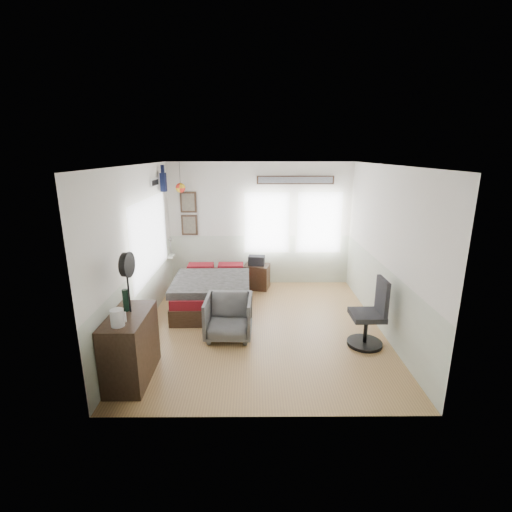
% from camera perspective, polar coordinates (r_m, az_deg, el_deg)
% --- Properties ---
extents(ground_plane, '(4.00, 4.50, 0.01)m').
position_cam_1_polar(ground_plane, '(6.48, 0.92, -10.85)').
color(ground_plane, '#A47749').
extents(room_shell, '(4.02, 4.52, 2.71)m').
position_cam_1_polar(room_shell, '(6.12, 0.22, 3.63)').
color(room_shell, silver).
rests_on(room_shell, ground_plane).
extents(wall_decor, '(3.55, 1.32, 1.44)m').
position_cam_1_polar(wall_decor, '(7.85, -7.53, 9.77)').
color(wall_decor, '#3A2317').
rests_on(wall_decor, room_shell).
extents(bed, '(1.43, 1.94, 0.61)m').
position_cam_1_polar(bed, '(7.23, -6.67, -5.43)').
color(bed, black).
rests_on(bed, ground_plane).
extents(dresser, '(0.48, 1.00, 0.90)m').
position_cam_1_polar(dresser, '(5.21, -18.70, -13.10)').
color(dresser, black).
rests_on(dresser, ground_plane).
extents(armchair, '(0.76, 0.78, 0.69)m').
position_cam_1_polar(armchair, '(6.03, -4.25, -9.35)').
color(armchair, '#5B5B5B').
rests_on(armchair, ground_plane).
extents(nightstand, '(0.61, 0.53, 0.53)m').
position_cam_1_polar(nightstand, '(8.12, 0.09, -3.17)').
color(nightstand, black).
rests_on(nightstand, ground_plane).
extents(task_chair, '(0.54, 0.54, 1.08)m').
position_cam_1_polar(task_chair, '(5.99, 17.20, -9.21)').
color(task_chair, black).
rests_on(task_chair, ground_plane).
extents(kettle, '(0.18, 0.16, 0.21)m').
position_cam_1_polar(kettle, '(4.72, -20.55, -8.89)').
color(kettle, silver).
rests_on(kettle, dresser).
extents(bottle, '(0.07, 0.07, 0.29)m').
position_cam_1_polar(bottle, '(5.09, -19.43, -6.45)').
color(bottle, black).
rests_on(bottle, dresser).
extents(stand_fan, '(0.11, 0.33, 0.80)m').
position_cam_1_polar(stand_fan, '(4.90, -19.23, -1.42)').
color(stand_fan, black).
rests_on(stand_fan, dresser).
extents(black_bag, '(0.37, 0.27, 0.20)m').
position_cam_1_polar(black_bag, '(8.01, 0.09, -0.68)').
color(black_bag, black).
rests_on(black_bag, nightstand).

